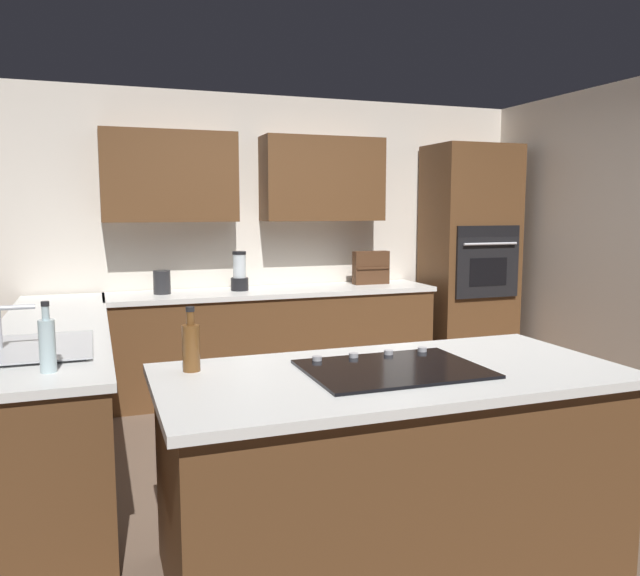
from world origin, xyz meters
name	(u,v)px	position (x,y,z in m)	size (l,w,h in m)	color
ground_plane	(364,461)	(0.00, 0.00, 0.00)	(14.00, 14.00, 0.00)	brown
wall_back	(267,225)	(0.07, -2.04, 1.45)	(6.00, 0.44, 2.60)	silver
wall_left	(636,247)	(-2.45, -0.30, 1.30)	(0.10, 4.00, 2.60)	silver
lower_cabinets_back	(275,342)	(0.10, -1.72, 0.43)	(2.80, 0.60, 0.86)	brown
countertop_back	(275,292)	(0.10, -1.72, 0.88)	(2.84, 0.64, 0.04)	silver
lower_cabinets_side	(57,400)	(1.82, -0.55, 0.43)	(0.60, 2.90, 0.86)	brown
countertop_side	(53,328)	(1.82, -0.55, 0.88)	(0.64, 2.94, 0.04)	silver
island_base	(391,473)	(0.36, 1.11, 0.43)	(1.96, 0.90, 0.86)	brown
island_top	(393,375)	(0.36, 1.11, 0.88)	(2.04, 0.98, 0.04)	silver
wall_oven	(469,261)	(-1.85, -1.72, 1.10)	(0.80, 0.66, 2.19)	brown
sink_unit	(42,346)	(1.83, 0.16, 0.92)	(0.46, 0.70, 0.23)	#515456
cooktop	(392,368)	(0.36, 1.11, 0.91)	(0.76, 0.56, 0.03)	black
blender	(240,274)	(0.40, -1.76, 1.04)	(0.15, 0.15, 0.34)	black
spice_rack	(371,268)	(-0.85, -1.80, 1.05)	(0.34, 0.11, 0.31)	#472B19
kettle	(162,282)	(1.05, -1.76, 1.00)	(0.14, 0.14, 0.19)	#262628
dish_soap_bottle	(47,344)	(1.77, 0.64, 1.03)	(0.07, 0.07, 0.31)	silver
oil_bottle	(191,346)	(1.19, 0.82, 1.01)	(0.08, 0.08, 0.28)	brown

